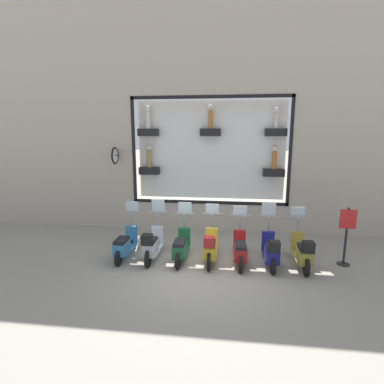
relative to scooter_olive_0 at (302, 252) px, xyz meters
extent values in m
plane|color=gray|center=(-0.45, 2.83, -0.47)|extent=(120.00, 120.00, 0.00)
cube|color=#ADA08E|center=(3.15, 2.83, 0.07)|extent=(0.40, 5.93, 1.08)
cube|color=#ADA08E|center=(3.15, 2.83, 6.34)|extent=(0.40, 5.93, 3.43)
cube|color=black|center=(2.94, 2.83, 4.56)|extent=(0.04, 5.93, 0.12)
cube|color=black|center=(2.94, 2.83, 0.67)|extent=(0.04, 5.93, 0.12)
cube|color=black|center=(2.94, -0.07, 2.62)|extent=(0.04, 0.12, 4.01)
cube|color=black|center=(2.94, 5.73, 2.62)|extent=(0.04, 0.12, 4.01)
cube|color=white|center=(3.50, 2.83, 2.62)|extent=(0.04, 5.69, 3.77)
cube|color=black|center=(3.28, 0.43, 3.31)|extent=(0.36, 0.78, 0.28)
cylinder|color=silver|center=(3.28, 0.43, 3.73)|extent=(0.16, 0.16, 0.56)
sphere|color=white|center=(3.28, 0.43, 4.11)|extent=(0.20, 0.20, 0.20)
cube|color=black|center=(3.28, 2.83, 3.31)|extent=(0.36, 0.78, 0.28)
cylinder|color=#B26B2D|center=(3.28, 2.83, 3.77)|extent=(0.18, 0.18, 0.64)
sphere|color=beige|center=(3.28, 2.83, 4.21)|extent=(0.23, 0.23, 0.23)
cube|color=black|center=(3.28, 5.23, 3.31)|extent=(0.36, 0.78, 0.28)
cylinder|color=silver|center=(3.28, 5.23, 3.76)|extent=(0.18, 0.18, 0.63)
sphere|color=white|center=(3.28, 5.23, 4.19)|extent=(0.23, 0.23, 0.23)
cube|color=black|center=(3.28, 0.43, 1.82)|extent=(0.36, 0.78, 0.28)
cylinder|color=#B26B2D|center=(3.28, 0.43, 2.28)|extent=(0.18, 0.18, 0.65)
sphere|color=beige|center=(3.28, 0.43, 2.72)|extent=(0.23, 0.23, 0.23)
cube|color=black|center=(3.28, 5.23, 1.82)|extent=(0.36, 0.78, 0.28)
cylinder|color=#9E7F4C|center=(3.28, 5.23, 2.28)|extent=(0.18, 0.18, 0.65)
sphere|color=beige|center=(3.28, 5.23, 2.72)|extent=(0.23, 0.23, 0.23)
cylinder|color=black|center=(2.78, 6.36, 2.45)|extent=(0.35, 0.05, 0.05)
torus|color=black|center=(2.60, 6.36, 2.45)|extent=(0.64, 0.07, 0.64)
cylinder|color=white|center=(2.60, 6.36, 2.45)|extent=(0.53, 0.03, 0.53)
cylinder|color=black|center=(0.81, 0.00, -0.22)|extent=(0.49, 0.09, 0.49)
cylinder|color=black|center=(-0.49, 0.00, -0.22)|extent=(0.49, 0.09, 0.49)
cube|color=olive|center=(0.16, 0.00, -0.23)|extent=(1.02, 0.38, 0.06)
cube|color=olive|center=(-0.21, 0.00, -0.02)|extent=(0.61, 0.35, 0.36)
cube|color=black|center=(-0.21, 0.00, 0.21)|extent=(0.58, 0.31, 0.10)
cube|color=olive|center=(0.70, 0.00, 0.08)|extent=(0.12, 0.37, 0.56)
cylinder|color=gray|center=(0.77, 0.00, 0.57)|extent=(0.20, 0.06, 0.45)
cylinder|color=gray|center=(0.84, 0.00, 0.78)|extent=(0.04, 0.61, 0.04)
cube|color=silver|center=(0.88, 0.00, 0.94)|extent=(0.08, 0.42, 0.31)
cube|color=black|center=(-0.54, 0.00, 0.37)|extent=(0.28, 0.28, 0.28)
cylinder|color=black|center=(0.83, 0.86, -0.24)|extent=(0.45, 0.09, 0.45)
cylinder|color=black|center=(-0.51, 0.86, -0.24)|extent=(0.45, 0.09, 0.45)
cube|color=navy|center=(0.16, 0.86, -0.25)|extent=(1.02, 0.38, 0.06)
cube|color=navy|center=(-0.21, 0.86, -0.04)|extent=(0.61, 0.35, 0.36)
cube|color=black|center=(-0.21, 0.86, 0.19)|extent=(0.58, 0.31, 0.10)
cube|color=navy|center=(0.70, 0.86, 0.06)|extent=(0.12, 0.37, 0.56)
cylinder|color=gray|center=(0.77, 0.86, 0.55)|extent=(0.20, 0.06, 0.45)
cylinder|color=gray|center=(0.84, 0.86, 0.76)|extent=(0.04, 0.61, 0.04)
cube|color=silver|center=(0.88, 0.86, 0.98)|extent=(0.11, 0.42, 0.43)
cube|color=black|center=(-0.55, 0.86, 0.35)|extent=(0.28, 0.28, 0.28)
cylinder|color=black|center=(0.82, 1.73, -0.23)|extent=(0.48, 0.09, 0.48)
cylinder|color=black|center=(-0.50, 1.73, -0.23)|extent=(0.48, 0.09, 0.48)
cube|color=maroon|center=(0.16, 1.73, -0.24)|extent=(1.02, 0.39, 0.06)
cube|color=maroon|center=(-0.21, 1.73, -0.03)|extent=(0.61, 0.35, 0.36)
cube|color=black|center=(-0.21, 1.73, 0.20)|extent=(0.58, 0.31, 0.10)
cube|color=maroon|center=(0.70, 1.73, 0.07)|extent=(0.12, 0.37, 0.56)
cylinder|color=gray|center=(0.77, 1.73, 0.56)|extent=(0.20, 0.06, 0.45)
cylinder|color=gray|center=(0.84, 1.73, 0.78)|extent=(0.04, 0.60, 0.04)
cube|color=silver|center=(0.88, 1.73, 0.93)|extent=(0.08, 0.42, 0.30)
cylinder|color=black|center=(0.80, 2.59, -0.20)|extent=(0.53, 0.09, 0.53)
cylinder|color=black|center=(-0.48, 2.59, -0.20)|extent=(0.53, 0.09, 0.53)
cube|color=gold|center=(0.16, 2.59, -0.22)|extent=(1.02, 0.39, 0.06)
cube|color=gold|center=(-0.21, 2.59, -0.01)|extent=(0.61, 0.35, 0.36)
cube|color=black|center=(-0.21, 2.59, 0.22)|extent=(0.58, 0.31, 0.10)
cube|color=gold|center=(0.70, 2.59, 0.09)|extent=(0.12, 0.37, 0.56)
cylinder|color=gray|center=(0.77, 2.59, 0.59)|extent=(0.20, 0.06, 0.45)
cylinder|color=gray|center=(0.84, 2.59, 0.80)|extent=(0.04, 0.60, 0.04)
cube|color=silver|center=(0.88, 2.59, 0.96)|extent=(0.08, 0.42, 0.31)
cube|color=maroon|center=(-0.53, 2.59, 0.38)|extent=(0.28, 0.28, 0.28)
cylinder|color=black|center=(0.82, 3.46, -0.22)|extent=(0.49, 0.09, 0.49)
cylinder|color=black|center=(-0.49, 3.46, -0.22)|extent=(0.49, 0.09, 0.49)
cube|color=#19512D|center=(0.16, 3.46, -0.24)|extent=(1.02, 0.39, 0.06)
cube|color=#19512D|center=(-0.21, 3.46, -0.03)|extent=(0.61, 0.35, 0.36)
cube|color=black|center=(-0.21, 3.46, 0.20)|extent=(0.58, 0.31, 0.10)
cube|color=#19512D|center=(0.70, 3.46, 0.07)|extent=(0.12, 0.37, 0.56)
cylinder|color=gray|center=(0.77, 3.46, 0.57)|extent=(0.20, 0.06, 0.45)
cylinder|color=gray|center=(0.84, 3.46, 0.78)|extent=(0.04, 0.60, 0.04)
cube|color=silver|center=(0.88, 3.46, 0.96)|extent=(0.09, 0.42, 0.36)
cylinder|color=black|center=(0.81, 4.32, -0.21)|extent=(0.51, 0.09, 0.51)
cylinder|color=black|center=(-0.49, 4.32, -0.21)|extent=(0.51, 0.09, 0.51)
cube|color=#B7BCC6|center=(0.16, 4.32, -0.23)|extent=(1.02, 0.38, 0.06)
cube|color=#B7BCC6|center=(-0.21, 4.32, -0.02)|extent=(0.61, 0.35, 0.36)
cube|color=black|center=(-0.21, 4.32, 0.21)|extent=(0.58, 0.31, 0.10)
cube|color=#B7BCC6|center=(0.70, 4.32, 0.08)|extent=(0.12, 0.37, 0.56)
cylinder|color=gray|center=(0.77, 4.32, 0.58)|extent=(0.20, 0.06, 0.45)
cylinder|color=gray|center=(0.84, 4.32, 0.79)|extent=(0.04, 0.60, 0.04)
cube|color=silver|center=(0.88, 4.32, 1.00)|extent=(0.10, 0.42, 0.41)
cube|color=black|center=(-0.54, 4.32, 0.37)|extent=(0.28, 0.28, 0.28)
cylinder|color=black|center=(0.83, 5.19, -0.24)|extent=(0.45, 0.09, 0.45)
cylinder|color=black|center=(-0.51, 5.19, -0.24)|extent=(0.45, 0.09, 0.45)
cube|color=teal|center=(0.16, 5.19, -0.25)|extent=(1.02, 0.38, 0.06)
cube|color=teal|center=(-0.21, 5.19, -0.04)|extent=(0.61, 0.35, 0.36)
cube|color=black|center=(-0.21, 5.19, 0.19)|extent=(0.58, 0.31, 0.10)
cube|color=teal|center=(0.70, 5.19, 0.06)|extent=(0.12, 0.37, 0.56)
cylinder|color=gray|center=(0.77, 5.19, 0.55)|extent=(0.20, 0.06, 0.45)
cylinder|color=gray|center=(0.84, 5.19, 0.77)|extent=(0.04, 0.61, 0.04)
cube|color=silver|center=(0.88, 5.19, 0.94)|extent=(0.09, 0.42, 0.35)
cylinder|color=#232326|center=(0.36, -1.25, -0.46)|extent=(0.36, 0.36, 0.02)
cylinder|color=#232326|center=(0.36, -1.25, 0.38)|extent=(0.07, 0.07, 1.70)
cube|color=red|center=(0.34, -1.25, 0.91)|extent=(0.03, 0.45, 0.55)
camera|label=1|loc=(-8.23, 2.11, 3.28)|focal=28.00mm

